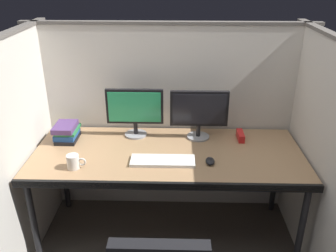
{
  "coord_description": "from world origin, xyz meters",
  "views": [
    {
      "loc": [
        0.06,
        -1.91,
        1.96
      ],
      "look_at": [
        0.0,
        0.35,
        0.92
      ],
      "focal_mm": 38.04,
      "sensor_mm": 36.0,
      "label": 1
    }
  ],
  "objects": [
    {
      "name": "monitor_left",
      "position": [
        -0.26,
        0.57,
        0.96
      ],
      "size": [
        0.43,
        0.17,
        0.37
      ],
      "color": "gray",
      "rests_on": "desk"
    },
    {
      "name": "keyboard_main",
      "position": [
        -0.03,
        0.16,
        0.75
      ],
      "size": [
        0.43,
        0.15,
        0.02
      ],
      "primitive_type": "cube",
      "color": "silver",
      "rests_on": "desk"
    },
    {
      "name": "book_stack",
      "position": [
        -0.77,
        0.48,
        0.8
      ],
      "size": [
        0.16,
        0.23,
        0.13
      ],
      "color": "black",
      "rests_on": "desk"
    },
    {
      "name": "cubicle_partition_left",
      "position": [
        -0.99,
        0.2,
        0.79
      ],
      "size": [
        0.06,
        1.41,
        1.57
      ],
      "color": "beige",
      "rests_on": "ground"
    },
    {
      "name": "monitor_right",
      "position": [
        0.23,
        0.54,
        0.96
      ],
      "size": [
        0.43,
        0.17,
        0.37
      ],
      "color": "gray",
      "rests_on": "desk"
    },
    {
      "name": "red_stapler",
      "position": [
        0.54,
        0.52,
        0.77
      ],
      "size": [
        0.04,
        0.15,
        0.06
      ],
      "primitive_type": "cube",
      "color": "red",
      "rests_on": "desk"
    },
    {
      "name": "desk",
      "position": [
        0.0,
        0.29,
        0.69
      ],
      "size": [
        1.9,
        0.8,
        0.74
      ],
      "color": "#997551",
      "rests_on": "ground"
    },
    {
      "name": "cubicle_partition_right",
      "position": [
        0.99,
        0.2,
        0.79
      ],
      "size": [
        0.06,
        1.41,
        1.57
      ],
      "color": "beige",
      "rests_on": "ground"
    },
    {
      "name": "coffee_mug",
      "position": [
        -0.6,
        0.07,
        0.79
      ],
      "size": [
        0.13,
        0.08,
        0.09
      ],
      "color": "silver",
      "rests_on": "desk"
    },
    {
      "name": "computer_mouse",
      "position": [
        0.29,
        0.15,
        0.76
      ],
      "size": [
        0.06,
        0.1,
        0.04
      ],
      "color": "black",
      "rests_on": "desk"
    },
    {
      "name": "cubicle_partition_rear",
      "position": [
        0.0,
        0.74,
        0.79
      ],
      "size": [
        2.21,
        0.06,
        1.57
      ],
      "color": "beige",
      "rests_on": "ground"
    }
  ]
}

